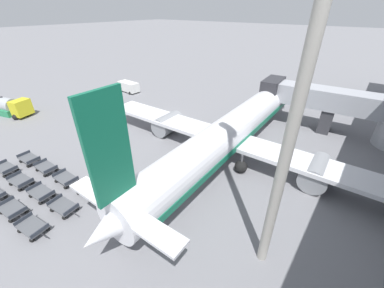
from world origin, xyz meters
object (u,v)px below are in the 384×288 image
at_px(baggage_dolly_row_mid_b_col_b, 46,168).
at_px(baggage_dolly_row_mid_a_col_d, 64,207).
at_px(baggage_dolly_row_mid_a_col_c, 41,193).
at_px(baggage_dolly_row_mid_b_col_a, 29,159).
at_px(airplane, 232,131).
at_px(baggage_dolly_row_near_col_c, 13,209).
at_px(baggage_dolly_row_mid_a_col_a, 6,169).
at_px(baggage_dolly_row_near_col_d, 33,227).
at_px(apron_light_mast, 312,48).
at_px(baggage_dolly_row_mid_b_col_c, 66,179).
at_px(fuel_tanker_secondary, 9,107).
at_px(baggage_dolly_row_mid_b_col_d, 89,190).
at_px(service_van, 129,87).
at_px(baggage_dolly_row_mid_a_col_b, 21,181).

bearing_deg(baggage_dolly_row_mid_b_col_b, baggage_dolly_row_mid_a_col_d, -13.58).
bearing_deg(baggage_dolly_row_mid_a_col_c, baggage_dolly_row_mid_b_col_a, 166.18).
bearing_deg(airplane, baggage_dolly_row_near_col_c, -116.00).
distance_m(baggage_dolly_row_near_col_c, baggage_dolly_row_mid_a_col_a, 7.63).
height_order(baggage_dolly_row_near_col_d, baggage_dolly_row_mid_a_col_d, same).
bearing_deg(apron_light_mast, baggage_dolly_row_mid_b_col_c, -167.24).
relative_size(baggage_dolly_row_mid_a_col_c, apron_light_mast, 0.12).
xyz_separation_m(fuel_tanker_secondary, baggage_dolly_row_mid_b_col_b, (21.30, -3.78, -0.84)).
xyz_separation_m(baggage_dolly_row_mid_a_col_d, baggage_dolly_row_mid_b_col_d, (-0.20, 2.60, 0.00)).
bearing_deg(baggage_dolly_row_mid_a_col_d, baggage_dolly_row_near_col_d, -85.30).
relative_size(service_van, baggage_dolly_row_mid_a_col_a, 1.49).
relative_size(baggage_dolly_row_mid_a_col_d, apron_light_mast, 0.12).
bearing_deg(baggage_dolly_row_near_col_d, baggage_dolly_row_mid_a_col_c, 148.46).
height_order(baggage_dolly_row_near_col_d, baggage_dolly_row_mid_b_col_d, same).
height_order(fuel_tanker_secondary, baggage_dolly_row_mid_a_col_d, fuel_tanker_secondary).
relative_size(baggage_dolly_row_mid_b_col_c, baggage_dolly_row_mid_b_col_d, 0.99).
bearing_deg(baggage_dolly_row_mid_a_col_a, baggage_dolly_row_mid_b_col_b, 39.78).
height_order(baggage_dolly_row_mid_b_col_b, apron_light_mast, apron_light_mast).
bearing_deg(baggage_dolly_row_mid_a_col_c, fuel_tanker_secondary, 166.68).
bearing_deg(baggage_dolly_row_mid_a_col_b, baggage_dolly_row_mid_b_col_d, 27.29).
height_order(fuel_tanker_secondary, baggage_dolly_row_mid_b_col_c, fuel_tanker_secondary).
bearing_deg(fuel_tanker_secondary, baggage_dolly_row_mid_b_col_b, -10.06).
distance_m(baggage_dolly_row_mid_a_col_a, baggage_dolly_row_mid_b_col_c, 7.63).
xyz_separation_m(baggage_dolly_row_mid_a_col_b, baggage_dolly_row_mid_b_col_a, (-3.67, 2.23, 0.00)).
distance_m(airplane, baggage_dolly_row_near_col_d, 21.46).
bearing_deg(airplane, baggage_dolly_row_mid_a_col_c, -119.50).
relative_size(service_van, baggage_dolly_row_mid_a_col_d, 1.49).
distance_m(baggage_dolly_row_mid_b_col_c, baggage_dolly_row_mid_b_col_d, 3.50).
distance_m(baggage_dolly_row_near_col_c, baggage_dolly_row_near_col_d, 3.45).
relative_size(airplane, baggage_dolly_row_mid_a_col_a, 12.30).
relative_size(baggage_dolly_row_mid_a_col_b, baggage_dolly_row_mid_b_col_d, 1.00).
height_order(service_van, baggage_dolly_row_mid_a_col_a, service_van).
xyz_separation_m(service_van, baggage_dolly_row_mid_a_col_b, (15.53, -26.51, -0.67)).
height_order(baggage_dolly_row_mid_b_col_c, apron_light_mast, apron_light_mast).
height_order(baggage_dolly_row_mid_a_col_a, baggage_dolly_row_mid_b_col_b, same).
bearing_deg(service_van, baggage_dolly_row_mid_a_col_c, -53.83).
height_order(baggage_dolly_row_mid_b_col_b, baggage_dolly_row_mid_b_col_c, same).
xyz_separation_m(service_van, baggage_dolly_row_mid_b_col_b, (15.18, -23.87, -0.67)).
bearing_deg(service_van, baggage_dolly_row_mid_b_col_c, -51.35).
bearing_deg(baggage_dolly_row_mid_b_col_b, baggage_dolly_row_mid_a_col_b, -82.56).
height_order(baggage_dolly_row_mid_a_col_d, baggage_dolly_row_mid_b_col_d, same).
distance_m(baggage_dolly_row_mid_a_col_c, baggage_dolly_row_mid_b_col_b, 4.43).
bearing_deg(baggage_dolly_row_mid_b_col_c, airplane, 56.05).
bearing_deg(baggage_dolly_row_mid_b_col_b, baggage_dolly_row_mid_b_col_c, 5.58).
height_order(baggage_dolly_row_mid_a_col_d, baggage_dolly_row_mid_b_col_c, same).
distance_m(service_van, baggage_dolly_row_near_col_d, 36.27).
height_order(baggage_dolly_row_near_col_c, apron_light_mast, apron_light_mast).
height_order(baggage_dolly_row_near_col_c, baggage_dolly_row_mid_a_col_d, same).
height_order(airplane, baggage_dolly_row_mid_b_col_b, airplane).
height_order(airplane, baggage_dolly_row_mid_b_col_c, airplane).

